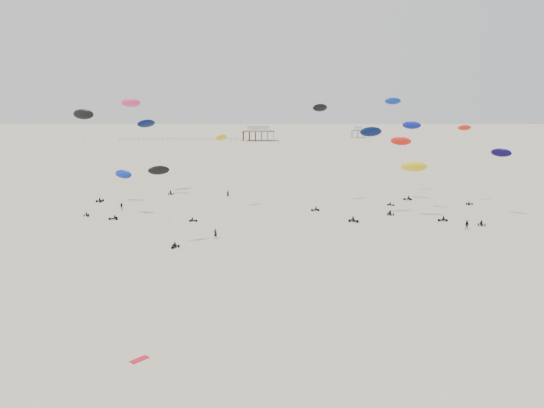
{
  "coord_description": "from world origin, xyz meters",
  "views": [
    {
      "loc": [
        0.38,
        -0.35,
        23.69
      ],
      "look_at": [
        0.0,
        88.0,
        7.0
      ],
      "focal_mm": 35.0,
      "sensor_mm": 36.0,
      "label": 1
    }
  ],
  "objects_px": {
    "pavilion_main": "(259,134)",
    "spectator_0": "(216,238)",
    "pavilion_small": "(358,133)",
    "rig_8": "(397,127)",
    "rig_3": "(400,147)"
  },
  "relations": [
    {
      "from": "pavilion_main",
      "to": "spectator_0",
      "type": "bearing_deg",
      "value": -90.04
    },
    {
      "from": "pavilion_main",
      "to": "pavilion_small",
      "type": "height_order",
      "value": "pavilion_main"
    },
    {
      "from": "pavilion_main",
      "to": "pavilion_small",
      "type": "relative_size",
      "value": 2.33
    },
    {
      "from": "pavilion_main",
      "to": "rig_8",
      "type": "height_order",
      "value": "rig_8"
    },
    {
      "from": "pavilion_main",
      "to": "rig_3",
      "type": "height_order",
      "value": "rig_3"
    },
    {
      "from": "pavilion_main",
      "to": "rig_3",
      "type": "xyz_separation_m",
      "value": [
        41.3,
        -219.71,
        9.04
      ]
    },
    {
      "from": "pavilion_small",
      "to": "rig_3",
      "type": "height_order",
      "value": "rig_3"
    },
    {
      "from": "rig_8",
      "to": "pavilion_main",
      "type": "bearing_deg",
      "value": 5.26
    },
    {
      "from": "rig_3",
      "to": "rig_8",
      "type": "relative_size",
      "value": 0.64
    },
    {
      "from": "rig_8",
      "to": "spectator_0",
      "type": "xyz_separation_m",
      "value": [
        -42.49,
        -47.25,
        -17.86
      ]
    },
    {
      "from": "pavilion_main",
      "to": "rig_3",
      "type": "bearing_deg",
      "value": -79.35
    },
    {
      "from": "spectator_0",
      "to": "pavilion_main",
      "type": "bearing_deg",
      "value": -68.67
    },
    {
      "from": "pavilion_small",
      "to": "rig_8",
      "type": "distance_m",
      "value": 242.95
    },
    {
      "from": "rig_8",
      "to": "spectator_0",
      "type": "bearing_deg",
      "value": 131.94
    },
    {
      "from": "pavilion_small",
      "to": "pavilion_main",
      "type": "bearing_deg",
      "value": -156.8
    }
  ]
}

